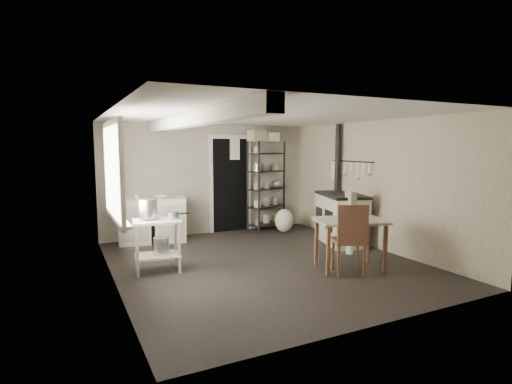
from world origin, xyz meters
name	(u,v)px	position (x,y,z in m)	size (l,w,h in m)	color
floor	(264,263)	(0.00, 0.00, 0.00)	(5.00, 5.00, 0.00)	black
ceiling	(265,116)	(0.00, 0.00, 2.30)	(5.00, 5.00, 0.00)	silver
wall_back	(210,179)	(0.00, 2.50, 1.15)	(4.50, 0.02, 2.30)	#A49A8C
wall_front	(380,216)	(0.00, -2.50, 1.15)	(4.50, 0.02, 2.30)	#A49A8C
wall_left	(112,199)	(-2.25, 0.00, 1.15)	(0.02, 5.00, 2.30)	#A49A8C
wall_right	(375,185)	(2.25, 0.00, 1.15)	(0.02, 5.00, 2.30)	#A49A8C
window	(112,172)	(-2.22, 0.20, 1.50)	(0.12, 1.76, 1.28)	silver
doorway	(230,185)	(0.45, 2.47, 1.00)	(0.96, 0.10, 2.08)	silver
ceiling_beam	(188,120)	(-1.20, 0.00, 2.20)	(0.18, 5.00, 0.18)	silver
wallpaper_panel	(375,185)	(2.24, 0.00, 1.15)	(0.01, 5.00, 2.30)	#BAAE97
utensil_rail	(351,161)	(2.19, 0.60, 1.55)	(0.06, 1.20, 0.44)	silver
prep_table	(157,245)	(-1.61, 0.30, 0.40)	(0.68, 0.48, 0.77)	silver
stockpot	(148,209)	(-1.72, 0.36, 0.94)	(0.26, 0.26, 0.28)	silver
saucepan	(174,214)	(-1.38, 0.23, 0.85)	(0.16, 0.16, 0.09)	silver
bucket	(161,246)	(-1.56, 0.29, 0.39)	(0.23, 0.23, 0.25)	silver
base_cabinets	(153,218)	(-1.29, 2.18, 0.46)	(1.30, 0.56, 0.86)	beige
mixing_bowl	(161,193)	(-1.14, 2.09, 0.96)	(0.30, 0.30, 0.07)	white
counter_cup	(136,194)	(-1.59, 2.11, 0.97)	(0.12, 0.12, 0.09)	white
shelf_rack	(266,187)	(1.25, 2.31, 0.95)	(0.92, 0.36, 1.95)	black
shelf_jar	(255,168)	(0.98, 2.33, 1.37)	(0.09, 0.09, 0.20)	white
storage_box_a	(257,138)	(1.00, 2.28, 2.01)	(0.34, 0.29, 0.23)	#BEB699
storage_box_b	(272,139)	(1.37, 2.27, 1.99)	(0.29, 0.27, 0.19)	#BEB699
stove	(341,220)	(1.92, 0.52, 0.44)	(0.67, 1.20, 0.94)	beige
stovepipe	(338,159)	(2.14, 0.95, 1.59)	(0.11, 0.11, 1.48)	black
side_ledge	(350,226)	(1.72, 0.02, 0.43)	(0.50, 0.27, 0.76)	silver
oats_box	(351,194)	(1.69, -0.02, 1.01)	(0.12, 0.19, 0.29)	#BEB699
work_table	(350,244)	(1.00, -0.85, 0.38)	(0.99, 0.70, 0.76)	beige
table_cup	(366,217)	(1.17, -1.00, 0.81)	(0.10, 0.10, 0.09)	white
chair	(349,241)	(0.84, -1.01, 0.48)	(0.43, 0.45, 1.03)	brown
flour_sack	(284,221)	(1.44, 1.84, 0.24)	(0.41, 0.35, 0.50)	silver
floor_crock	(350,249)	(1.56, -0.17, 0.07)	(0.12, 0.12, 0.15)	white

